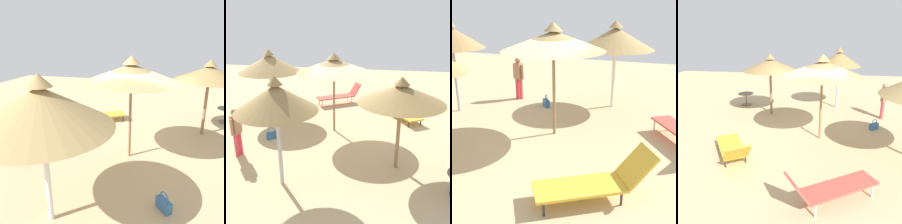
# 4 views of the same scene
# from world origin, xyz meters

# --- Properties ---
(ground) EXTENTS (24.00, 24.00, 0.10)m
(ground) POSITION_xyz_m (0.00, 0.00, -0.05)
(ground) COLOR tan
(parasol_umbrella_far_left) EXTENTS (2.34, 2.34, 2.66)m
(parasol_umbrella_far_left) POSITION_xyz_m (1.98, 1.73, 2.20)
(parasol_umbrella_far_left) COLOR olive
(parasol_umbrella_far_left) RESTS_ON ground
(parasol_umbrella_center) EXTENTS (2.00, 2.00, 2.87)m
(parasol_umbrella_center) POSITION_xyz_m (3.31, -1.21, 2.33)
(parasol_umbrella_center) COLOR #B2B2B7
(parasol_umbrella_center) RESTS_ON ground
(parasol_umbrella_edge) EXTENTS (2.49, 2.49, 2.82)m
(parasol_umbrella_edge) POSITION_xyz_m (-1.30, -3.32, 2.27)
(parasol_umbrella_edge) COLOR white
(parasol_umbrella_edge) RESTS_ON ground
(parasol_umbrella_front) EXTENTS (2.61, 2.61, 2.91)m
(parasol_umbrella_front) POSITION_xyz_m (-0.29, -0.50, 2.46)
(parasol_umbrella_front) COLOR olive
(parasol_umbrella_front) RESTS_ON ground
(lounge_chair_near_right) EXTENTS (2.17, 1.70, 0.87)m
(lounge_chair_near_right) POSITION_xyz_m (-2.06, 1.99, 0.37)
(lounge_chair_near_right) COLOR gold
(lounge_chair_near_right) RESTS_ON ground
(lounge_chair_far_right) EXTENTS (1.62, 2.09, 0.91)m
(lounge_chair_far_right) POSITION_xyz_m (-3.55, -0.80, 0.42)
(lounge_chair_far_right) COLOR #CC4C3F
(lounge_chair_far_right) RESTS_ON ground
(person_standing_near_left) EXTENTS (0.45, 0.27, 1.52)m
(person_standing_near_left) POSITION_xyz_m (2.09, -3.07, 0.85)
(person_standing_near_left) COLOR #D83F4C
(person_standing_near_left) RESTS_ON ground
(handbag) EXTENTS (0.35, 0.38, 0.42)m
(handbag) POSITION_xyz_m (0.80, -2.54, 0.14)
(handbag) COLOR #336699
(handbag) RESTS_ON ground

